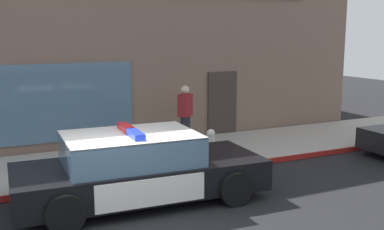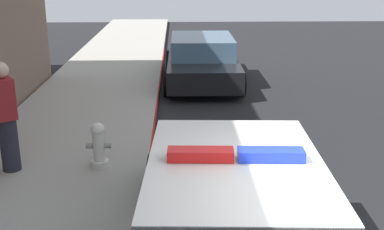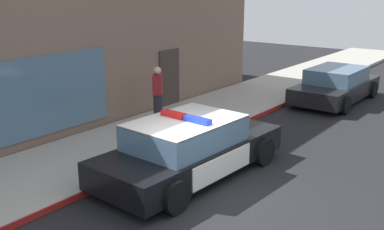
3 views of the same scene
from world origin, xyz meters
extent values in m
plane|color=black|center=(0.00, 0.00, 0.00)|extent=(48.00, 48.00, 0.00)
cube|color=#A39E93|center=(0.00, 3.74, 0.07)|extent=(48.00, 3.08, 0.15)
cube|color=maroon|center=(0.00, 2.19, 0.08)|extent=(28.80, 0.04, 0.14)
cube|color=#382D28|center=(5.08, 5.31, 1.05)|extent=(1.00, 0.08, 2.10)
cube|color=black|center=(0.91, 1.14, 0.50)|extent=(4.93, 2.15, 0.60)
cube|color=silver|center=(2.46, 1.06, 0.67)|extent=(1.73, 1.96, 0.05)
cube|color=silver|center=(-0.79, 1.21, 0.67)|extent=(1.44, 1.95, 0.05)
cube|color=silver|center=(0.86, 2.12, 0.50)|extent=(2.04, 0.12, 0.51)
cube|color=silver|center=(0.77, 0.17, 0.50)|extent=(2.04, 0.12, 0.51)
cube|color=yellow|center=(0.86, 2.13, 0.50)|extent=(0.22, 0.02, 0.26)
cube|color=slate|center=(0.72, 1.15, 1.07)|extent=(2.60, 1.85, 0.60)
cube|color=silver|center=(0.72, 1.15, 1.36)|extent=(2.60, 1.85, 0.04)
cube|color=red|center=(0.73, 1.49, 1.44)|extent=(0.23, 0.66, 0.11)
cube|color=blue|center=(0.70, 0.80, 1.44)|extent=(0.23, 0.66, 0.11)
cylinder|color=black|center=(2.55, 2.03, 0.34)|extent=(0.69, 0.25, 0.68)
cylinder|color=black|center=(2.46, 0.10, 0.34)|extent=(0.69, 0.25, 0.68)
cylinder|color=black|center=(-0.65, 2.17, 0.34)|extent=(0.69, 0.25, 0.68)
cylinder|color=black|center=(-0.73, 0.25, 0.34)|extent=(0.69, 0.25, 0.68)
cylinder|color=silver|center=(3.44, 2.96, 0.20)|extent=(0.28, 0.28, 0.10)
cylinder|color=silver|center=(3.44, 2.96, 0.47)|extent=(0.19, 0.19, 0.45)
sphere|color=silver|center=(3.44, 2.96, 0.77)|extent=(0.22, 0.22, 0.22)
cylinder|color=gray|center=(3.44, 2.96, 0.84)|extent=(0.06, 0.06, 0.05)
cylinder|color=gray|center=(3.44, 2.81, 0.50)|extent=(0.09, 0.10, 0.09)
cylinder|color=gray|center=(3.44, 3.10, 0.50)|extent=(0.09, 0.10, 0.09)
cylinder|color=gray|center=(3.59, 2.96, 0.46)|extent=(0.10, 0.12, 0.12)
cylinder|color=black|center=(8.16, 1.96, 0.32)|extent=(0.64, 0.21, 0.64)
cylinder|color=#23232D|center=(3.34, 4.31, 0.57)|extent=(0.28, 0.28, 0.85)
cube|color=maroon|center=(3.34, 4.31, 1.31)|extent=(0.48, 0.43, 0.62)
sphere|color=beige|center=(3.34, 4.31, 1.74)|extent=(0.24, 0.24, 0.24)
camera|label=1|loc=(-1.98, -7.22, 3.31)|focal=43.31mm
camera|label=2|loc=(-3.69, 1.72, 3.26)|focal=45.17mm
camera|label=3|loc=(-6.85, -4.84, 4.27)|focal=42.54mm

